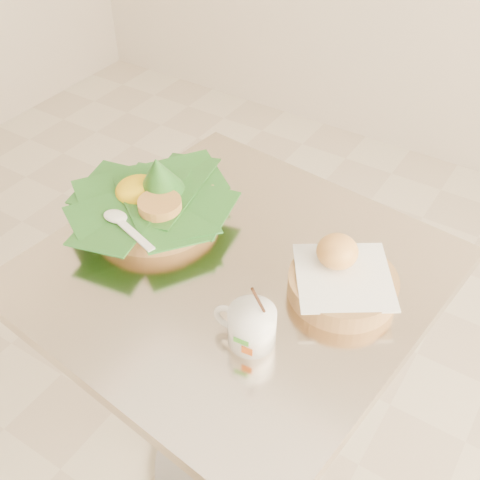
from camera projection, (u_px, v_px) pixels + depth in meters
The scene contains 5 objects.
floor at pixel (177, 446), 1.68m from camera, with size 3.60×3.60×0.00m, color beige.
cafe_table at pixel (236, 342), 1.29m from camera, with size 0.77×0.77×0.75m.
rice_basket at pixel (154, 199), 1.23m from camera, with size 0.33×0.33×0.16m.
bread_basket at pixel (342, 279), 1.08m from camera, with size 0.23×0.23×0.10m.
coffee_mug at pixel (251, 325), 0.98m from camera, with size 0.11×0.08×0.14m.
Camera 1 is at (0.62, -0.64, 1.54)m, focal length 45.00 mm.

